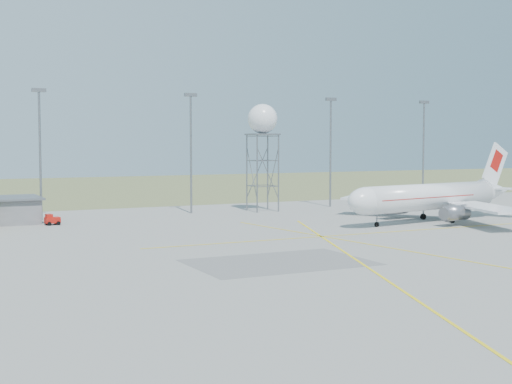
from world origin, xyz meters
name	(u,v)px	position (x,y,z in m)	size (l,w,h in m)	color
grass_strip	(128,187)	(0.00, 140.00, 0.01)	(400.00, 120.00, 0.03)	#5B6D3C
mast_a	(40,143)	(-35.00, 66.00, 12.07)	(2.20, 0.50, 20.50)	slate
mast_b	(191,143)	(-10.00, 66.00, 12.07)	(2.20, 0.50, 20.50)	slate
mast_c	(331,143)	(18.00, 66.00, 12.07)	(2.20, 0.50, 20.50)	slate
mast_d	(424,143)	(40.00, 66.00, 12.07)	(2.20, 0.50, 20.50)	slate
taxi_sign_near	(461,194)	(55.60, 72.00, 0.89)	(1.60, 0.17, 1.20)	black
taxi_sign_far	(485,193)	(62.60, 72.00, 0.89)	(1.60, 0.17, 1.20)	black
airliner_main	(432,197)	(18.37, 37.50, 3.73)	(35.74, 34.36, 12.19)	white
radar_tower	(263,151)	(2.66, 63.96, 10.59)	(5.21, 5.21, 18.87)	slate
baggage_tug	(52,221)	(-34.71, 58.55, 0.62)	(2.25, 1.89, 1.64)	#B7140D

